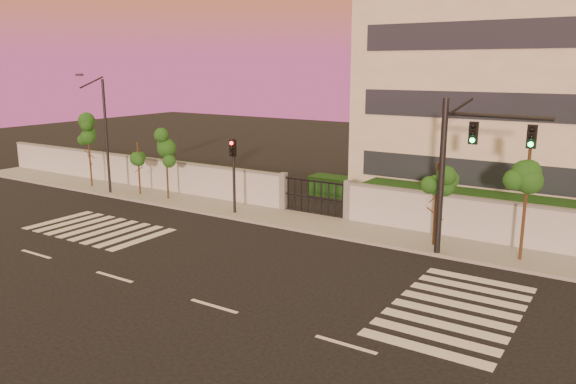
# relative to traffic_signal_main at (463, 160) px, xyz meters

# --- Properties ---
(ground) EXTENTS (120.00, 120.00, 0.00)m
(ground) POSITION_rel_traffic_signal_main_xyz_m (-5.54, -9.21, -4.26)
(ground) COLOR black
(ground) RESTS_ON ground
(sidewalk) EXTENTS (60.00, 3.00, 0.15)m
(sidewalk) POSITION_rel_traffic_signal_main_xyz_m (-5.54, 1.29, -4.18)
(sidewalk) COLOR gray
(sidewalk) RESTS_ON ground
(perimeter_wall) EXTENTS (60.00, 0.36, 2.20)m
(perimeter_wall) POSITION_rel_traffic_signal_main_xyz_m (-5.44, 2.79, -3.19)
(perimeter_wall) COLOR #B1B3B8
(perimeter_wall) RESTS_ON ground
(hedge_row) EXTENTS (41.00, 4.25, 1.80)m
(hedge_row) POSITION_rel_traffic_signal_main_xyz_m (-4.38, 5.53, -3.44)
(hedge_row) COLOR black
(hedge_row) RESTS_ON ground
(road_markings) EXTENTS (57.00, 7.62, 0.02)m
(road_markings) POSITION_rel_traffic_signal_main_xyz_m (-7.12, -5.45, -4.25)
(road_markings) COLOR silver
(road_markings) RESTS_ON ground
(street_tree_a) EXTENTS (1.39, 1.11, 4.78)m
(street_tree_a) POSITION_rel_traffic_signal_main_xyz_m (-24.64, 1.00, -0.74)
(street_tree_a) COLOR #382314
(street_tree_a) RESTS_ON ground
(street_tree_b) EXTENTS (1.32, 1.05, 3.41)m
(street_tree_b) POSITION_rel_traffic_signal_main_xyz_m (-20.13, 1.07, -1.74)
(street_tree_b) COLOR #382314
(street_tree_b) RESTS_ON ground
(street_tree_c) EXTENTS (1.39, 1.11, 4.33)m
(street_tree_c) POSITION_rel_traffic_signal_main_xyz_m (-17.74, 1.11, -1.07)
(street_tree_c) COLOR #382314
(street_tree_c) RESTS_ON ground
(street_tree_d) EXTENTS (1.44, 1.14, 3.88)m
(street_tree_d) POSITION_rel_traffic_signal_main_xyz_m (-1.31, 1.02, -1.40)
(street_tree_d) COLOR #382314
(street_tree_d) RESTS_ON ground
(street_tree_e) EXTENTS (1.64, 1.31, 5.46)m
(street_tree_e) POSITION_rel_traffic_signal_main_xyz_m (2.37, 1.00, -0.24)
(street_tree_e) COLOR #382314
(street_tree_e) RESTS_ON ground
(traffic_signal_main) EXTENTS (4.25, 0.64, 6.73)m
(traffic_signal_main) POSITION_rel_traffic_signal_main_xyz_m (0.00, 0.00, 0.00)
(traffic_signal_main) COLOR black
(traffic_signal_main) RESTS_ON ground
(traffic_signal_secondary) EXTENTS (0.33, 0.33, 4.27)m
(traffic_signal_secondary) POSITION_rel_traffic_signal_main_xyz_m (-12.34, 0.63, -1.54)
(traffic_signal_secondary) COLOR black
(traffic_signal_secondary) RESTS_ON ground
(streetlight_west) EXTENTS (0.45, 1.82, 7.55)m
(streetlight_west) POSITION_rel_traffic_signal_main_xyz_m (-22.09, 0.19, -0.18)
(streetlight_west) COLOR black
(streetlight_west) RESTS_ON ground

